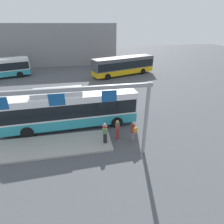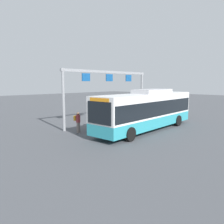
# 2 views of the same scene
# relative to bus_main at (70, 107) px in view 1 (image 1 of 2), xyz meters

# --- Properties ---
(ground_plane) EXTENTS (120.00, 120.00, 0.00)m
(ground_plane) POSITION_rel_bus_main_xyz_m (0.01, 0.00, -1.81)
(ground_plane) COLOR #4C4F54
(platform_curb) EXTENTS (10.00, 2.80, 0.16)m
(platform_curb) POSITION_rel_bus_main_xyz_m (-1.98, -2.92, -1.73)
(platform_curb) COLOR #9E9E99
(platform_curb) RESTS_ON ground
(bus_main) EXTENTS (11.52, 3.01, 3.46)m
(bus_main) POSITION_rel_bus_main_xyz_m (0.00, 0.00, 0.00)
(bus_main) COLOR teal
(bus_main) RESTS_ON ground
(bus_background_right) EXTENTS (11.46, 5.98, 3.10)m
(bus_background_right) POSITION_rel_bus_main_xyz_m (8.87, 16.14, -0.03)
(bus_background_right) COLOR #EAAD14
(bus_background_right) RESTS_ON ground
(person_boarding) EXTENTS (0.49, 0.60, 1.67)m
(person_boarding) POSITION_rel_bus_main_xyz_m (4.69, -3.41, -0.92)
(person_boarding) COLOR slate
(person_boarding) RESTS_ON ground
(person_waiting_near) EXTENTS (0.39, 0.56, 1.67)m
(person_waiting_near) POSITION_rel_bus_main_xyz_m (2.53, -3.38, -0.76)
(person_waiting_near) COLOR black
(person_waiting_near) RESTS_ON platform_curb
(person_waiting_mid) EXTENTS (0.37, 0.55, 1.67)m
(person_waiting_mid) POSITION_rel_bus_main_xyz_m (3.60, -2.85, -0.92)
(person_waiting_mid) COLOR maroon
(person_waiting_mid) RESTS_ON ground
(platform_sign_gantry) EXTENTS (11.25, 0.24, 5.20)m
(platform_sign_gantry) POSITION_rel_bus_main_xyz_m (-0.35, -4.77, 2.04)
(platform_sign_gantry) COLOR gray
(platform_sign_gantry) RESTS_ON ground
(station_building) EXTENTS (25.62, 8.00, 8.33)m
(station_building) POSITION_rel_bus_main_xyz_m (-3.28, 29.32, 2.35)
(station_building) COLOR gray
(station_building) RESTS_ON ground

